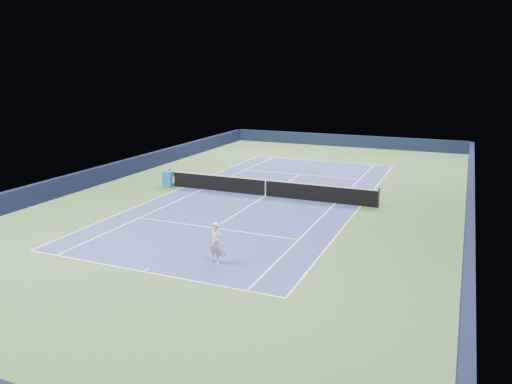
% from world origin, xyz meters
% --- Properties ---
extents(ground, '(40.00, 40.00, 0.00)m').
position_xyz_m(ground, '(0.00, 0.00, 0.00)').
color(ground, '#385C32').
rests_on(ground, ground).
extents(wall_far, '(22.00, 0.35, 1.10)m').
position_xyz_m(wall_far, '(0.00, 19.82, 0.55)').
color(wall_far, black).
rests_on(wall_far, ground).
extents(wall_right, '(0.35, 40.00, 1.10)m').
position_xyz_m(wall_right, '(10.82, 0.00, 0.55)').
color(wall_right, '#111633').
rests_on(wall_right, ground).
extents(wall_left, '(0.35, 40.00, 1.10)m').
position_xyz_m(wall_left, '(-10.82, 0.00, 0.55)').
color(wall_left, black).
rests_on(wall_left, ground).
extents(court_surface, '(10.97, 23.77, 0.01)m').
position_xyz_m(court_surface, '(0.00, 0.00, 0.00)').
color(court_surface, navy).
rests_on(court_surface, ground).
extents(baseline_far, '(10.97, 0.08, 0.00)m').
position_xyz_m(baseline_far, '(0.00, 11.88, 0.01)').
color(baseline_far, white).
rests_on(baseline_far, ground).
extents(baseline_near, '(10.97, 0.08, 0.00)m').
position_xyz_m(baseline_near, '(0.00, -11.88, 0.01)').
color(baseline_near, white).
rests_on(baseline_near, ground).
extents(sideline_doubles_right, '(0.08, 23.77, 0.00)m').
position_xyz_m(sideline_doubles_right, '(5.49, 0.00, 0.01)').
color(sideline_doubles_right, white).
rests_on(sideline_doubles_right, ground).
extents(sideline_doubles_left, '(0.08, 23.77, 0.00)m').
position_xyz_m(sideline_doubles_left, '(-5.49, 0.00, 0.01)').
color(sideline_doubles_left, white).
rests_on(sideline_doubles_left, ground).
extents(sideline_singles_right, '(0.08, 23.77, 0.00)m').
position_xyz_m(sideline_singles_right, '(4.12, 0.00, 0.01)').
color(sideline_singles_right, white).
rests_on(sideline_singles_right, ground).
extents(sideline_singles_left, '(0.08, 23.77, 0.00)m').
position_xyz_m(sideline_singles_left, '(-4.12, 0.00, 0.01)').
color(sideline_singles_left, white).
rests_on(sideline_singles_left, ground).
extents(service_line_far, '(8.23, 0.08, 0.00)m').
position_xyz_m(service_line_far, '(0.00, 6.40, 0.01)').
color(service_line_far, white).
rests_on(service_line_far, ground).
extents(service_line_near, '(8.23, 0.08, 0.00)m').
position_xyz_m(service_line_near, '(0.00, -6.40, 0.01)').
color(service_line_near, white).
rests_on(service_line_near, ground).
extents(center_service_line, '(0.08, 12.80, 0.00)m').
position_xyz_m(center_service_line, '(0.00, 0.00, 0.01)').
color(center_service_line, white).
rests_on(center_service_line, ground).
extents(center_mark_far, '(0.08, 0.30, 0.00)m').
position_xyz_m(center_mark_far, '(0.00, 11.73, 0.01)').
color(center_mark_far, white).
rests_on(center_mark_far, ground).
extents(center_mark_near, '(0.08, 0.30, 0.00)m').
position_xyz_m(center_mark_near, '(0.00, -11.73, 0.01)').
color(center_mark_near, white).
rests_on(center_mark_near, ground).
extents(tennis_net, '(12.90, 0.10, 1.07)m').
position_xyz_m(tennis_net, '(0.00, 0.00, 0.50)').
color(tennis_net, black).
rests_on(tennis_net, ground).
extents(sponsor_cube, '(0.63, 0.55, 0.97)m').
position_xyz_m(sponsor_cube, '(-6.40, -0.18, 0.48)').
color(sponsor_cube, blue).
rests_on(sponsor_cube, ground).
extents(tennis_player, '(0.79, 1.28, 2.00)m').
position_xyz_m(tennis_player, '(2.02, -10.09, 0.80)').
color(tennis_player, silver).
rests_on(tennis_player, ground).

